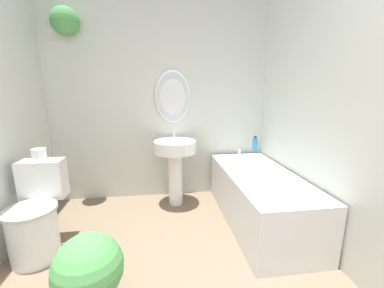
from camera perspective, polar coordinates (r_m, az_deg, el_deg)
The scene contains 8 objects.
wall_back at distance 2.92m, azimuth -8.51°, elevation 11.10°, with size 2.72×0.29×2.40m.
wall_right at distance 2.07m, azimuth 33.34°, elevation 7.22°, with size 0.06×2.79×2.40m.
toilet at distance 2.37m, azimuth -33.57°, elevation -14.72°, with size 0.38×0.53×0.75m.
pedestal_sink at distance 2.73m, azimuth -4.10°, elevation -3.43°, with size 0.48×0.48×0.87m.
bathtub at distance 2.55m, azimuth 15.91°, elevation -12.12°, with size 0.65×1.49×0.60m.
shampoo_bottle at distance 3.01m, azimuth 15.01°, elevation 0.01°, with size 0.06×0.06×0.18m.
potted_plant at distance 1.64m, azimuth -23.68°, elevation -26.83°, with size 0.39×0.39×0.54m.
toilet_paper_roll at distance 2.37m, azimuth -33.06°, elevation -2.14°, with size 0.11×0.11×0.10m.
Camera 1 is at (-0.03, -0.22, 1.33)m, focal length 22.00 mm.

